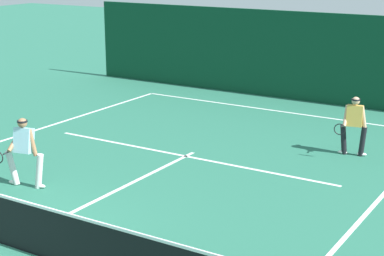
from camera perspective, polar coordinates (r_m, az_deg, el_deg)
The scene contains 8 objects.
ground_plane at distance 12.12m, azimuth -16.27°, elevation -10.00°, with size 80.00×80.00×0.00m, color #286A53.
court_line_baseline_far at distance 21.24m, azimuth 7.62°, elevation 1.52°, with size 10.16×0.10×0.01m, color white.
court_line_service at distance 16.42m, azimuth -0.57°, elevation -2.53°, with size 8.29×0.10×0.01m, color white.
court_line_centre at distance 14.24m, azimuth -6.72°, elevation -5.53°, with size 0.10×6.40×0.01m, color white.
tennis_net at distance 11.92m, azimuth -16.45°, elevation -7.83°, with size 11.14×0.09×1.08m.
player_near at distance 14.59m, azimuth -14.80°, elevation -1.86°, with size 0.99×0.91×1.58m.
player_far at distance 16.81m, azimuth 14.26°, elevation 0.39°, with size 0.75×0.86×1.54m.
back_fence_windscreen at distance 22.66m, azimuth 9.78°, elevation 6.31°, with size 17.46×0.12×3.10m, color #0D3D27.
Camera 1 is at (8.36, -7.14, 5.10)m, focal length 59.70 mm.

